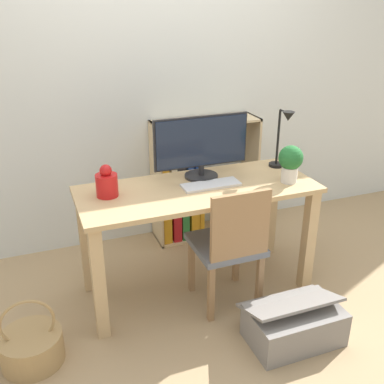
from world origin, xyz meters
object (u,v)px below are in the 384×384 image
at_px(monitor, 201,145).
at_px(chair, 230,243).
at_px(desk_lamp, 283,134).
at_px(keyboard, 211,185).
at_px(potted_plant, 290,161).
at_px(bookshelf, 187,186).
at_px(basket, 32,346).
at_px(vase, 107,183).
at_px(storage_box, 294,323).

distance_m(monitor, chair, 0.64).
bearing_deg(monitor, desk_lamp, -5.46).
relative_size(keyboard, potted_plant, 1.53).
bearing_deg(keyboard, potted_plant, -13.17).
relative_size(potted_plant, bookshelf, 0.25).
height_order(monitor, basket, monitor).
bearing_deg(chair, monitor, 93.69).
height_order(monitor, chair, monitor).
relative_size(chair, basket, 2.09).
distance_m(keyboard, chair, 0.38).
bearing_deg(chair, vase, 153.85).
relative_size(vase, chair, 0.24).
height_order(chair, storage_box, chair).
bearing_deg(basket, bookshelf, 38.92).
bearing_deg(keyboard, basket, -165.42).
xyz_separation_m(keyboard, vase, (-0.62, 0.08, 0.07)).
bearing_deg(chair, storage_box, -64.31).
xyz_separation_m(chair, basket, (-1.19, -0.07, -0.35)).
distance_m(chair, storage_box, 0.58).
bearing_deg(keyboard, chair, -82.38).
xyz_separation_m(monitor, vase, (-0.62, -0.08, -0.14)).
relative_size(monitor, chair, 0.75).
bearing_deg(vase, bookshelf, 41.15).
height_order(keyboard, basket, keyboard).
height_order(keyboard, desk_lamp, desk_lamp).
distance_m(potted_plant, bookshelf, 1.01).
relative_size(vase, basket, 0.49).
bearing_deg(basket, chair, 3.29).
relative_size(monitor, potted_plant, 2.62).
xyz_separation_m(vase, desk_lamp, (1.18, 0.03, 0.17)).
xyz_separation_m(bookshelf, storage_box, (0.14, -1.37, -0.32)).
distance_m(keyboard, potted_plant, 0.51).
height_order(keyboard, vase, vase).
bearing_deg(storage_box, desk_lamp, 67.51).
xyz_separation_m(keyboard, bookshelf, (0.10, 0.71, -0.30)).
bearing_deg(vase, desk_lamp, 1.53).
xyz_separation_m(desk_lamp, storage_box, (-0.32, -0.76, -0.87)).
xyz_separation_m(vase, bookshelf, (0.73, 0.64, -0.37)).
height_order(keyboard, storage_box, keyboard).
bearing_deg(bookshelf, keyboard, -98.15).
bearing_deg(potted_plant, vase, 170.16).
bearing_deg(basket, storage_box, -14.24).
distance_m(desk_lamp, chair, 0.82).
bearing_deg(monitor, vase, -172.26).
bearing_deg(vase, keyboard, -7.21).
height_order(potted_plant, bookshelf, potted_plant).
xyz_separation_m(keyboard, basket, (-1.15, -0.30, -0.64)).
height_order(monitor, potted_plant, monitor).
bearing_deg(storage_box, monitor, 106.40).
xyz_separation_m(potted_plant, basket, (-1.64, -0.19, -0.77)).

